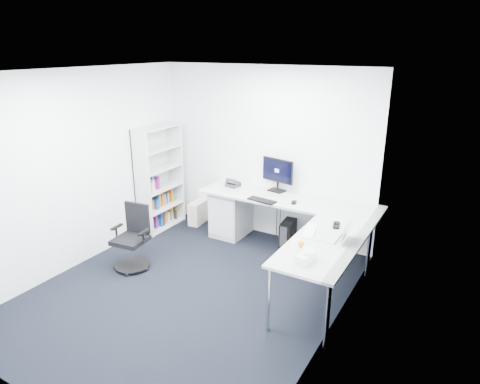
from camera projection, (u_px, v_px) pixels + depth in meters
The scene contains 22 objects.
ground at pixel (189, 291), 5.44m from camera, with size 4.20×4.20×0.00m, color black.
ceiling at pixel (179, 71), 4.56m from camera, with size 4.20×4.20×0.00m, color white.
wall_back at pixel (265, 154), 6.72m from camera, with size 3.60×0.02×2.70m, color white.
wall_front at pixel (19, 267), 3.28m from camera, with size 3.60×0.02×2.70m, color white.
wall_left at pixel (78, 170), 5.85m from camera, with size 0.02×4.20×2.70m, color white.
wall_right at pixel (333, 221), 4.15m from camera, with size 0.02×4.20×2.70m, color white.
l_desk at pixel (276, 232), 6.20m from camera, with size 2.76×1.54×0.80m, color #B1B3B3, non-canonical shape.
drawer_pedestal at pixel (231, 212), 6.98m from camera, with size 0.50×0.62×0.77m, color #B1B3B3.
bookshelf at pixel (160, 178), 7.11m from camera, with size 0.34×0.87×1.74m, color silver, non-canonical shape.
task_chair at pixel (130, 238), 5.87m from camera, with size 0.51×0.51×0.90m, color black, non-canonical shape.
black_pc_tower at pixel (288, 233), 6.67m from camera, with size 0.17×0.39×0.39m, color black.
beige_pc_tower at pixel (198, 212), 7.48m from camera, with size 0.19×0.41×0.39m, color beige.
power_strip at pixel (314, 243), 6.72m from camera, with size 0.38×0.07×0.04m, color white.
monitor at pixel (277, 175), 6.60m from camera, with size 0.56×0.18×0.54m, color black, non-canonical shape.
black_keyboard at pixel (262, 200), 6.25m from camera, with size 0.43×0.15×0.02m, color black.
mouse at pixel (294, 202), 6.15m from camera, with size 0.06×0.11×0.03m, color black.
desk_phone at pixel (233, 183), 6.88m from camera, with size 0.19×0.19×0.13m, color #2F2F31, non-canonical shape.
laptop at pixel (329, 228), 5.03m from camera, with size 0.35×0.34×0.25m, color silver, non-canonical shape.
white_keyboard at pixel (310, 231), 5.24m from camera, with size 0.13×0.44×0.01m, color white.
headphones at pixel (336, 224), 5.38m from camera, with size 0.12×0.20×0.05m, color black, non-canonical shape.
orange_fruit at pixel (301, 244), 4.83m from camera, with size 0.07×0.07×0.07m, color orange.
tissue_box at pixel (306, 257), 4.51m from camera, with size 0.13×0.25×0.09m, color white.
Camera 1 is at (2.92, -3.78, 2.96)m, focal length 32.00 mm.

